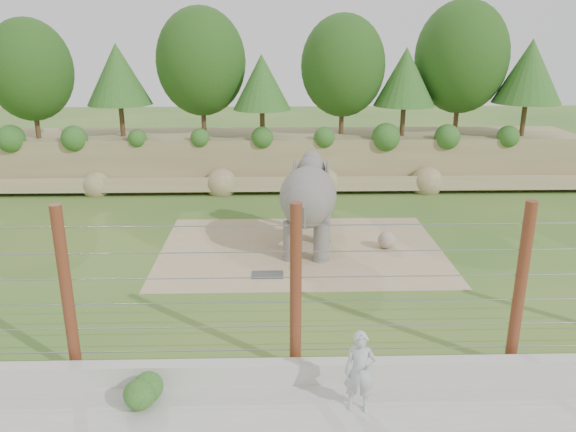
{
  "coord_description": "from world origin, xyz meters",
  "views": [
    {
      "loc": [
        -0.46,
        -15.73,
        7.36
      ],
      "look_at": [
        0.0,
        2.0,
        1.6
      ],
      "focal_mm": 35.0,
      "sensor_mm": 36.0,
      "label": 1
    }
  ],
  "objects_px": {
    "elephant": "(308,208)",
    "barrier_fence": "(296,290)",
    "stone_ball": "(387,240)",
    "zookeeper": "(360,372)"
  },
  "relations": [
    {
      "from": "stone_ball",
      "to": "zookeeper",
      "type": "xyz_separation_m",
      "value": [
        -2.33,
        -9.04,
        0.55
      ]
    },
    {
      "from": "stone_ball",
      "to": "zookeeper",
      "type": "bearing_deg",
      "value": -104.46
    },
    {
      "from": "elephant",
      "to": "barrier_fence",
      "type": "distance_m",
      "value": 7.41
    },
    {
      "from": "stone_ball",
      "to": "barrier_fence",
      "type": "height_order",
      "value": "barrier_fence"
    },
    {
      "from": "zookeeper",
      "to": "elephant",
      "type": "bearing_deg",
      "value": 103.03
    },
    {
      "from": "zookeeper",
      "to": "stone_ball",
      "type": "bearing_deg",
      "value": 85.19
    },
    {
      "from": "stone_ball",
      "to": "barrier_fence",
      "type": "xyz_separation_m",
      "value": [
        -3.57,
        -7.53,
        1.66
      ]
    },
    {
      "from": "elephant",
      "to": "barrier_fence",
      "type": "xyz_separation_m",
      "value": [
        -0.72,
        -7.36,
        0.41
      ]
    },
    {
      "from": "barrier_fence",
      "to": "zookeeper",
      "type": "xyz_separation_m",
      "value": [
        1.24,
        -1.51,
        -1.11
      ]
    },
    {
      "from": "elephant",
      "to": "zookeeper",
      "type": "relative_size",
      "value": 2.24
    }
  ]
}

